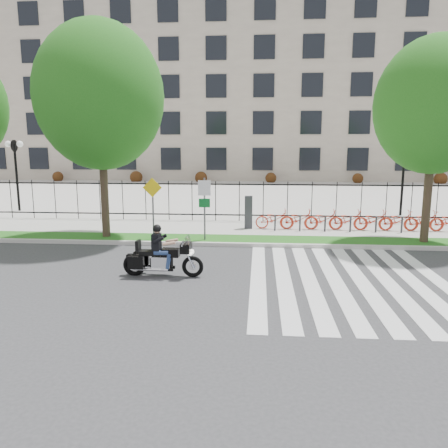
{
  "coord_description": "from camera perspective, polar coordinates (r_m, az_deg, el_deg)",
  "views": [
    {
      "loc": [
        2.2,
        -12.57,
        3.9
      ],
      "look_at": [
        0.93,
        3.0,
        1.09
      ],
      "focal_mm": 35.0,
      "sensor_mm": 36.0,
      "label": 1
    }
  ],
  "objects": [
    {
      "name": "sidewalk",
      "position": [
        20.5,
        -1.58,
        -0.57
      ],
      "size": [
        60.0,
        3.5,
        0.15
      ],
      "primitive_type": "cube",
      "color": "#AFACA4",
      "rests_on": "ground"
    },
    {
      "name": "sign_pole_regulatory",
      "position": [
        17.42,
        -2.57,
        3.06
      ],
      "size": [
        0.5,
        0.09,
        2.5
      ],
      "color": "#59595B",
      "rests_on": "grass_verge"
    },
    {
      "name": "iron_fence",
      "position": [
        22.05,
        -1.1,
        3.02
      ],
      "size": [
        30.0,
        0.06,
        2.0
      ],
      "primitive_type": null,
      "color": "black",
      "rests_on": "sidewalk"
    },
    {
      "name": "lamp_post_right",
      "position": [
        25.79,
        22.49,
        7.88
      ],
      "size": [
        1.06,
        0.7,
        4.25
      ],
      "color": "black",
      "rests_on": "ground"
    },
    {
      "name": "bike_share_station",
      "position": [
        20.53,
        17.2,
        0.52
      ],
      "size": [
        9.95,
        0.84,
        1.5
      ],
      "color": "#2D2D33",
      "rests_on": "sidewalk"
    },
    {
      "name": "grass_verge",
      "position": [
        18.07,
        -2.44,
        -2.04
      ],
      "size": [
        60.0,
        1.5,
        0.15
      ],
      "primitive_type": "cube",
      "color": "#1D5816",
      "rests_on": "ground"
    },
    {
      "name": "plaza",
      "position": [
        37.83,
        1.3,
        4.34
      ],
      "size": [
        80.0,
        34.0,
        0.1
      ],
      "primitive_type": "cube",
      "color": "#AFACA4",
      "rests_on": "ground"
    },
    {
      "name": "curb",
      "position": [
        17.24,
        -2.79,
        -2.64
      ],
      "size": [
        60.0,
        0.2,
        0.15
      ],
      "primitive_type": "cube",
      "color": "#BAB7AF",
      "rests_on": "ground"
    },
    {
      "name": "office_building",
      "position": [
        57.85,
        2.55,
        16.19
      ],
      "size": [
        60.0,
        21.9,
        20.15
      ],
      "color": "#A39584",
      "rests_on": "ground"
    },
    {
      "name": "street_tree_2",
      "position": [
        18.76,
        25.83,
        13.72
      ],
      "size": [
        4.48,
        4.48,
        7.82
      ],
      "color": "#36291D",
      "rests_on": "grass_verge"
    },
    {
      "name": "motorcycle_rider",
      "position": [
        13.3,
        -8.07,
        -4.12
      ],
      "size": [
        2.48,
        0.73,
        1.91
      ],
      "color": "black",
      "rests_on": "ground"
    },
    {
      "name": "street_tree_1",
      "position": [
        18.75,
        -15.92,
        15.75
      ],
      "size": [
        5.1,
        5.1,
        8.63
      ],
      "color": "#36291D",
      "rests_on": "grass_verge"
    },
    {
      "name": "crosswalk_stripes",
      "position": [
        13.42,
        15.86,
        -7.08
      ],
      "size": [
        5.7,
        8.0,
        0.01
      ],
      "primitive_type": null,
      "color": "silver",
      "rests_on": "ground"
    },
    {
      "name": "lamp_post_left",
      "position": [
        28.39,
        -25.61,
        7.8
      ],
      "size": [
        1.06,
        0.7,
        4.25
      ],
      "color": "black",
      "rests_on": "ground"
    },
    {
      "name": "ground",
      "position": [
        13.34,
        -5.07,
        -6.84
      ],
      "size": [
        120.0,
        120.0,
        0.0
      ],
      "primitive_type": "plane",
      "color": "#323234",
      "rests_on": "ground"
    },
    {
      "name": "sign_pole_warning",
      "position": [
        17.81,
        -9.29,
        3.1
      ],
      "size": [
        0.78,
        0.09,
        2.49
      ],
      "color": "#59595B",
      "rests_on": "grass_verge"
    }
  ]
}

